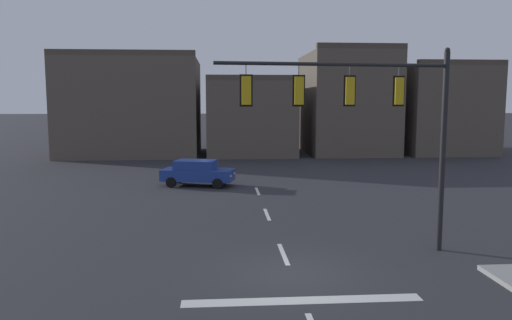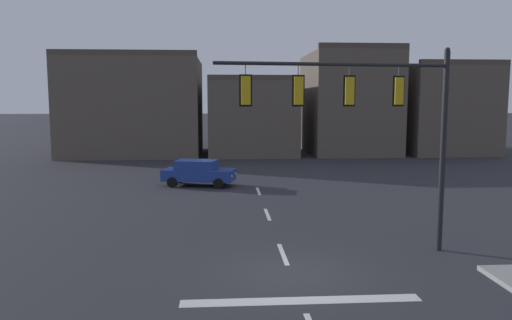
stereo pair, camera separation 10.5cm
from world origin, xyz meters
TOP-DOWN VIEW (x-y plane):
  - ground_plane at (0.00, 0.00)m, footprint 400.00×400.00m
  - stop_bar_paint at (0.00, -2.00)m, footprint 6.40×0.50m
  - lane_centreline at (0.00, 2.00)m, footprint 0.16×26.40m
  - signal_mast_near_side at (2.82, 1.84)m, footprint 8.00×0.87m
  - car_lot_nearside at (-3.61, 16.09)m, footprint 4.69×2.74m
  - building_row at (4.16, 35.49)m, footprint 41.77×12.80m

SIDE VIEW (x-z plane):
  - ground_plane at x=0.00m, z-range 0.00..0.00m
  - lane_centreline at x=0.00m, z-range 0.00..0.01m
  - stop_bar_paint at x=0.00m, z-range 0.00..0.01m
  - car_lot_nearside at x=-3.61m, z-range 0.05..1.66m
  - building_row at x=4.16m, z-range -0.77..9.72m
  - signal_mast_near_side at x=2.82m, z-range 1.46..8.52m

